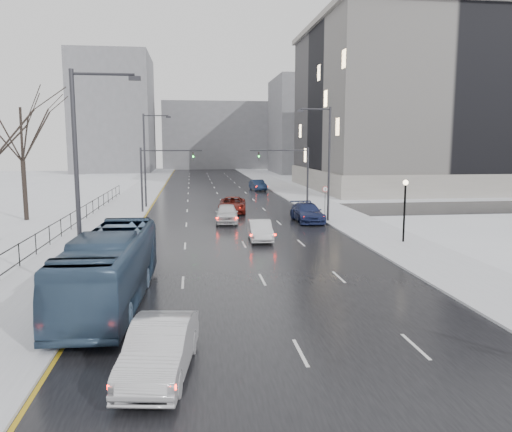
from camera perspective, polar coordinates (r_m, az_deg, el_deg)
name	(u,v)px	position (r m, az deg, el deg)	size (l,w,h in m)	color
road	(220,199)	(62.82, -4.14, 1.99)	(16.00, 150.00, 0.04)	black
cross_road	(227,211)	(50.93, -3.38, 0.52)	(130.00, 10.00, 0.04)	black
sidewalk_left	(135,199)	(63.11, -13.71, 1.86)	(5.00, 150.00, 0.16)	silver
sidewalk_right	(302,197)	(64.25, 5.26, 2.17)	(5.00, 150.00, 0.16)	silver
park_strip	(54,201)	(64.86, -22.08, 1.64)	(14.00, 150.00, 0.12)	white
tree_park_e	(27,221)	(49.12, -24.72, -0.54)	(9.45, 9.45, 13.50)	black
iron_fence	(41,239)	(34.25, -23.41, -2.47)	(0.06, 70.00, 1.30)	black
streetlight_r_mid	(327,158)	(43.93, 8.06, 6.55)	(2.95, 0.25, 10.00)	#2D2D33
streetlight_l_near	(82,173)	(22.87, -19.27, 4.63)	(2.95, 0.25, 10.00)	#2D2D33
streetlight_l_far	(147,156)	(54.56, -12.37, 6.76)	(2.95, 0.25, 10.00)	#2D2D33
lamppost_r_mid	(405,202)	(35.65, 16.65, 1.58)	(0.36, 0.36, 4.28)	black
mast_signal_right	(298,171)	(51.56, 4.77, 5.17)	(6.10, 0.33, 6.50)	#2D2D33
mast_signal_left	(152,172)	(50.57, -11.76, 4.96)	(6.10, 0.33, 6.50)	#2D2D33
no_uturn_sign	(325,192)	(48.26, 7.91, 2.75)	(0.60, 0.06, 2.70)	#2D2D33
civic_building	(441,115)	(83.82, 20.36, 10.74)	(41.00, 31.00, 24.80)	gray
bldg_far_right	(324,126)	(121.56, 7.79, 10.16)	(24.00, 20.00, 22.00)	slate
bldg_far_left	(114,114)	(128.88, -15.90, 11.15)	(18.00, 22.00, 28.00)	slate
bldg_far_center	(218,136)	(142.56, -4.39, 9.12)	(30.00, 18.00, 18.00)	slate
sedan_left_near	(160,348)	(15.62, -10.93, -14.63)	(1.72, 4.93, 1.62)	silver
bus	(110,268)	(22.40, -16.30, -5.70)	(2.64, 11.27, 3.14)	#38506D
sedan_center_near	(227,213)	(43.49, -3.36, 0.30)	(1.93, 4.79, 1.63)	silver
sedan_right_near	(260,230)	(35.55, 0.48, -1.65)	(1.52, 4.37, 1.44)	silver
sedan_right_cross	(232,205)	(49.77, -2.72, 1.29)	(2.63, 5.70, 1.58)	maroon
sedan_right_far	(307,213)	(44.24, 5.88, 0.40)	(2.27, 5.59, 1.62)	#19224C
sedan_right_distant	(258,185)	(73.49, 0.21, 3.55)	(1.64, 4.72, 1.55)	#152340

